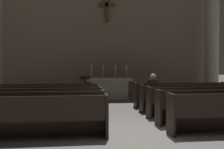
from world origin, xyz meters
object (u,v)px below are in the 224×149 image
object	(u,v)px
column_right_third	(212,28)
candlestick_outer_right	(126,74)
pew_left_row_3	(38,104)
candlestick_inner_right	(115,74)
pew_left_row_1	(22,118)
altar	(109,88)
pew_right_row_3	(205,101)
candlestick_outer_left	(92,74)
pew_left_row_5	(48,96)
lone_worshipper	(152,92)
candlestick_inner_left	(103,74)
pew_left_row_2	(31,110)
pew_left_row_4	(44,100)
pew_right_row_2	(222,106)
lectern	(85,90)
pew_right_row_4	(192,97)
pew_right_row_5	(181,94)

from	to	relation	value
column_right_third	candlestick_outer_right	distance (m)	5.10
pew_left_row_3	candlestick_inner_right	distance (m)	5.51
pew_left_row_1	candlestick_inner_right	xyz separation A→B (m)	(2.84, 6.61, 0.73)
pew_left_row_3	altar	distance (m)	5.32
pew_right_row_3	candlestick_outer_left	distance (m)	5.82
pew_right_row_3	candlestick_outer_right	world-z (taller)	candlestick_outer_right
pew_left_row_5	lone_worshipper	xyz separation A→B (m)	(3.67, -0.93, 0.22)
pew_left_row_3	column_right_third	xyz separation A→B (m)	(7.91, 4.91, 3.09)
lone_worshipper	pew_left_row_1	bearing A→B (deg)	-141.18
lone_worshipper	candlestick_inner_left	bearing A→B (deg)	111.31
pew_left_row_2	pew_left_row_4	size ratio (longest dim) A/B	1.00
column_right_third	pew_right_row_2	bearing A→B (deg)	-115.67
candlestick_inner_right	lectern	xyz separation A→B (m)	(-1.47, -1.20, -0.66)
pew_right_row_4	pew_left_row_3	bearing A→B (deg)	-169.19
lectern	altar	bearing A→B (deg)	45.70
pew_left_row_3	candlestick_inner_left	distance (m)	5.23
pew_right_row_2	pew_right_row_5	distance (m)	2.91
pew_left_row_5	pew_right_row_2	size ratio (longest dim) A/B	1.00
pew_left_row_4	pew_left_row_1	bearing A→B (deg)	-90.00
candlestick_inner_right	candlestick_outer_right	xyz separation A→B (m)	(0.55, 0.00, 0.00)
pew_left_row_5	candlestick_outer_right	size ratio (longest dim) A/B	5.77
pew_right_row_2	candlestick_inner_left	xyz separation A→B (m)	(-2.84, 5.64, 0.73)
pew_left_row_3	column_right_third	bearing A→B (deg)	31.83
pew_right_row_5	lone_worshipper	xyz separation A→B (m)	(-1.42, -0.93, 0.22)
pew_left_row_2	altar	size ratio (longest dim) A/B	1.66
pew_right_row_5	pew_left_row_2	bearing A→B (deg)	-150.19
pew_right_row_5	candlestick_inner_right	world-z (taller)	candlestick_inner_right
candlestick_outer_left	candlestick_inner_left	bearing A→B (deg)	0.00
pew_left_row_2	pew_left_row_1	bearing A→B (deg)	-90.00
pew_left_row_1	pew_left_row_2	bearing A→B (deg)	90.00
pew_left_row_5	lone_worshipper	bearing A→B (deg)	-14.26
candlestick_outer_left	candlestick_inner_left	size ratio (longest dim) A/B	1.00
pew_left_row_2	pew_left_row_3	xyz separation A→B (m)	(0.00, 0.97, 0.00)
pew_left_row_3	pew_left_row_5	xyz separation A→B (m)	(0.00, 1.94, 0.00)
pew_right_row_5	pew_right_row_3	bearing A→B (deg)	-90.00
pew_right_row_5	candlestick_inner_left	size ratio (longest dim) A/B	5.77
pew_left_row_4	candlestick_inner_left	size ratio (longest dim) A/B	5.77
pew_left_row_2	candlestick_outer_left	bearing A→B (deg)	73.30
pew_right_row_2	column_right_third	bearing A→B (deg)	64.33
pew_left_row_1	lectern	xyz separation A→B (m)	(1.37, 5.41, 0.07)
pew_left_row_5	candlestick_outer_right	bearing A→B (deg)	38.78
pew_left_row_4	candlestick_outer_right	world-z (taller)	candlestick_outer_right
pew_left_row_2	candlestick_inner_left	size ratio (longest dim) A/B	5.77
candlestick_outer_right	pew_right_row_3	bearing A→B (deg)	-70.07
pew_left_row_4	pew_right_row_3	bearing A→B (deg)	-10.81
pew_left_row_3	pew_left_row_4	distance (m)	0.97
pew_left_row_5	altar	world-z (taller)	altar
column_right_third	lectern	distance (m)	7.35
pew_left_row_5	pew_right_row_3	distance (m)	5.44
pew_left_row_5	pew_right_row_5	xyz separation A→B (m)	(5.08, 0.00, 0.00)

